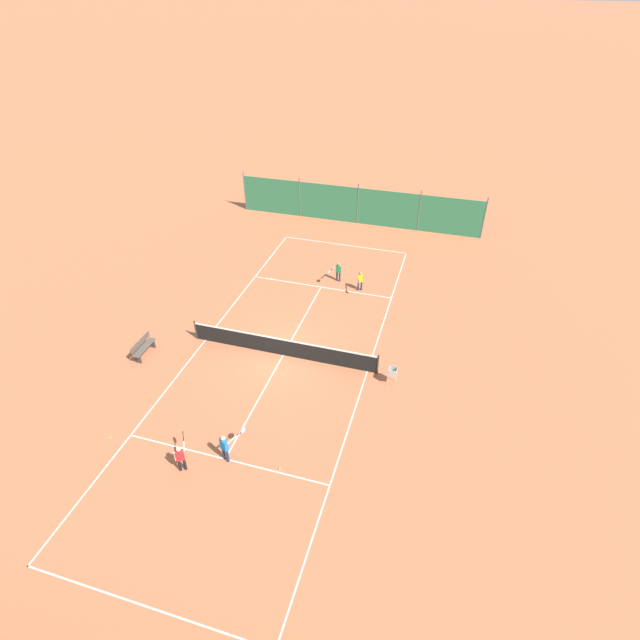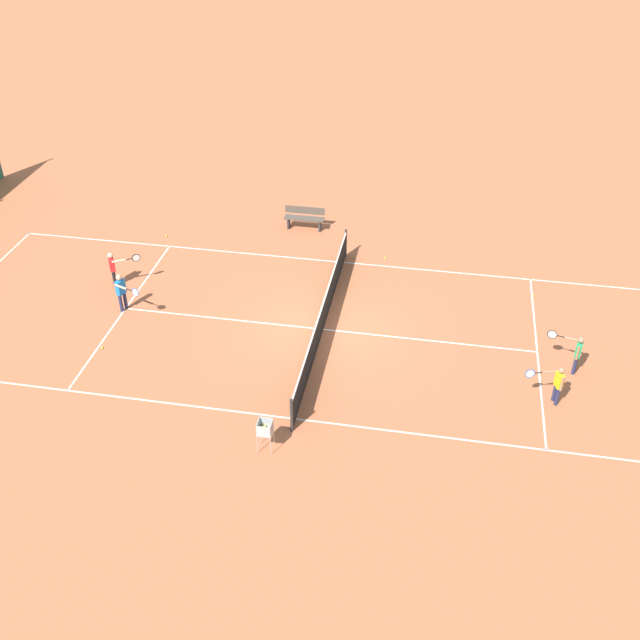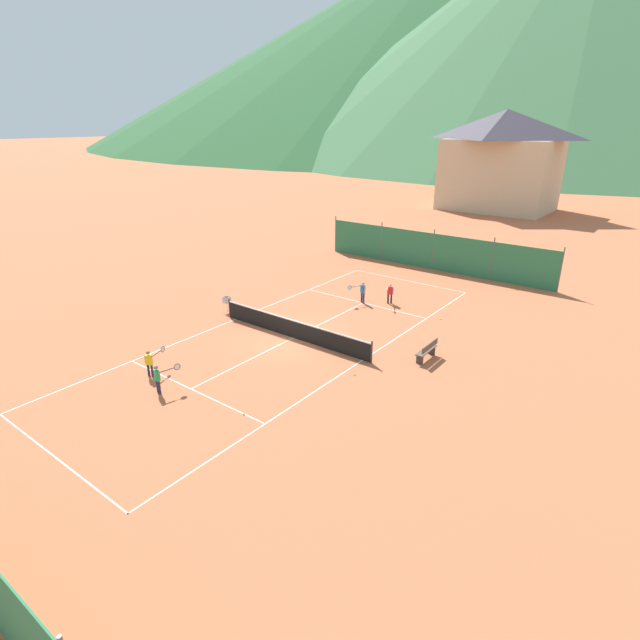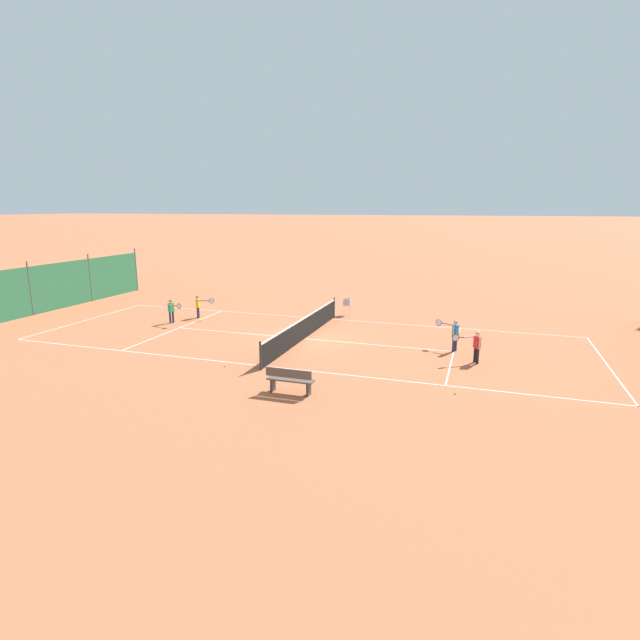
# 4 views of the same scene
# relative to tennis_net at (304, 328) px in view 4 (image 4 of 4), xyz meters

# --- Properties ---
(ground_plane) EXTENTS (600.00, 600.00, 0.00)m
(ground_plane) POSITION_rel_tennis_net_xyz_m (0.00, 0.00, -0.50)
(ground_plane) COLOR #B7603D
(court_line_markings) EXTENTS (8.25, 23.85, 0.01)m
(court_line_markings) POSITION_rel_tennis_net_xyz_m (0.00, 0.00, -0.50)
(court_line_markings) COLOR white
(court_line_markings) RESTS_ON ground
(tennis_net) EXTENTS (9.18, 0.08, 1.06)m
(tennis_net) POSITION_rel_tennis_net_xyz_m (0.00, 0.00, 0.00)
(tennis_net) COLOR #2D2D2D
(tennis_net) RESTS_ON ground
(windscreen_fence_near) EXTENTS (17.28, 0.08, 2.90)m
(windscreen_fence_near) POSITION_rel_tennis_net_xyz_m (-0.00, -15.50, 0.81)
(windscreen_fence_near) COLOR #2D754C
(windscreen_fence_near) RESTS_ON ground
(player_far_service) EXTENTS (0.60, 0.97, 1.21)m
(player_far_service) POSITION_rel_tennis_net_xyz_m (-0.75, -7.31, 0.21)
(player_far_service) COLOR #23284C
(player_far_service) RESTS_ON ground
(player_far_baseline) EXTENTS (0.52, 1.03, 1.23)m
(player_far_baseline) POSITION_rel_tennis_net_xyz_m (1.29, 7.23, 0.22)
(player_far_baseline) COLOR black
(player_far_baseline) RESTS_ON ground
(player_near_service) EXTENTS (0.74, 0.97, 1.29)m
(player_near_service) POSITION_rel_tennis_net_xyz_m (-0.08, 6.37, 0.25)
(player_near_service) COLOR #23284C
(player_near_service) RESTS_ON ground
(player_near_baseline) EXTENTS (0.39, 1.04, 1.19)m
(player_near_baseline) POSITION_rel_tennis_net_xyz_m (-2.21, -6.67, 0.19)
(player_near_baseline) COLOR #23284C
(player_near_baseline) RESTS_ON ground
(tennis_ball_near_corner) EXTENTS (0.07, 0.07, 0.07)m
(tennis_ball_near_corner) POSITION_rel_tennis_net_xyz_m (4.61, -1.41, -0.47)
(tennis_ball_near_corner) COLOR #CCE033
(tennis_ball_near_corner) RESTS_ON ground
(tennis_ball_service_box) EXTENTS (0.07, 0.07, 0.07)m
(tennis_ball_service_box) POSITION_rel_tennis_net_xyz_m (3.06, -6.44, -0.47)
(tennis_ball_service_box) COLOR #CCE033
(tennis_ball_service_box) RESTS_ON ground
(tennis_ball_far_corner) EXTENTS (0.07, 0.07, 0.07)m
(tennis_ball_far_corner) POSITION_rel_tennis_net_xyz_m (4.78, 6.75, -0.47)
(tennis_ball_far_corner) COLOR #CCE033
(tennis_ball_far_corner) RESTS_ON ground
(tennis_ball_mid_court) EXTENTS (0.07, 0.07, 0.07)m
(tennis_ball_mid_court) POSITION_rel_tennis_net_xyz_m (-2.13, 6.25, -0.47)
(tennis_ball_mid_court) COLOR #CCE033
(tennis_ball_mid_court) RESTS_ON ground
(ball_hopper) EXTENTS (0.36, 0.36, 0.89)m
(ball_hopper) POSITION_rel_tennis_net_xyz_m (-5.30, 0.50, 0.15)
(ball_hopper) COLOR #B7B7BC
(ball_hopper) RESTS_ON ground
(courtside_bench) EXTENTS (0.36, 1.50, 0.84)m
(courtside_bench) POSITION_rel_tennis_net_xyz_m (6.34, 1.84, -0.05)
(courtside_bench) COLOR #51473D
(courtside_bench) RESTS_ON ground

